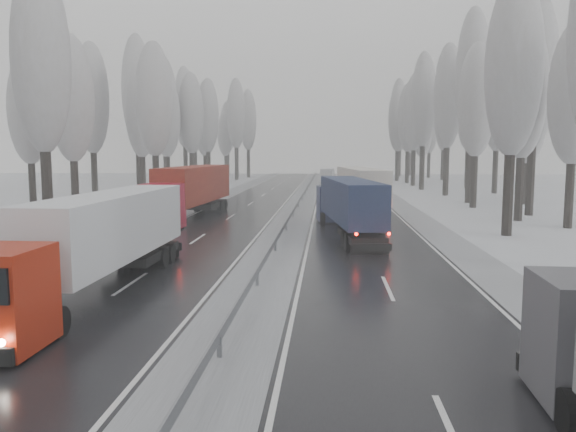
# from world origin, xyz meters

# --- Properties ---
(carriageway_right) EXTENTS (7.50, 200.00, 0.03)m
(carriageway_right) POSITION_xyz_m (5.25, 30.00, 0.01)
(carriageway_right) COLOR black
(carriageway_right) RESTS_ON ground
(carriageway_left) EXTENTS (7.50, 200.00, 0.03)m
(carriageway_left) POSITION_xyz_m (-5.25, 30.00, 0.01)
(carriageway_left) COLOR black
(carriageway_left) RESTS_ON ground
(median_slush) EXTENTS (3.00, 200.00, 0.04)m
(median_slush) POSITION_xyz_m (0.00, 30.00, 0.02)
(median_slush) COLOR #AAACB2
(median_slush) RESTS_ON ground
(shoulder_right) EXTENTS (2.40, 200.00, 0.04)m
(shoulder_right) POSITION_xyz_m (10.20, 30.00, 0.02)
(shoulder_right) COLOR #AAACB2
(shoulder_right) RESTS_ON ground
(shoulder_left) EXTENTS (2.40, 200.00, 0.04)m
(shoulder_left) POSITION_xyz_m (-10.20, 30.00, 0.02)
(shoulder_left) COLOR #AAACB2
(shoulder_left) RESTS_ON ground
(median_guardrail) EXTENTS (0.12, 200.00, 0.76)m
(median_guardrail) POSITION_xyz_m (0.00, 29.99, 0.60)
(median_guardrail) COLOR slate
(median_guardrail) RESTS_ON ground
(tree_18) EXTENTS (3.60, 3.60, 16.58)m
(tree_18) POSITION_xyz_m (14.51, 27.03, 10.70)
(tree_18) COLOR black
(tree_18) RESTS_ON ground
(tree_19) EXTENTS (3.60, 3.60, 14.57)m
(tree_19) POSITION_xyz_m (20.02, 31.03, 9.42)
(tree_19) COLOR black
(tree_19) RESTS_ON ground
(tree_20) EXTENTS (3.60, 3.60, 15.71)m
(tree_20) POSITION_xyz_m (17.90, 35.17, 10.14)
(tree_20) COLOR black
(tree_20) RESTS_ON ground
(tree_21) EXTENTS (3.60, 3.60, 18.62)m
(tree_21) POSITION_xyz_m (20.12, 39.17, 12.00)
(tree_21) COLOR black
(tree_21) RESTS_ON ground
(tree_22) EXTENTS (3.60, 3.60, 15.86)m
(tree_22) POSITION_xyz_m (17.02, 45.60, 10.24)
(tree_22) COLOR black
(tree_22) RESTS_ON ground
(tree_23) EXTENTS (3.60, 3.60, 13.55)m
(tree_23) POSITION_xyz_m (23.31, 49.60, 8.77)
(tree_23) COLOR black
(tree_23) RESTS_ON ground
(tree_24) EXTENTS (3.60, 3.60, 20.49)m
(tree_24) POSITION_xyz_m (17.90, 51.02, 13.19)
(tree_24) COLOR black
(tree_24) RESTS_ON ground
(tree_25) EXTENTS (3.60, 3.60, 19.44)m
(tree_25) POSITION_xyz_m (24.81, 55.02, 12.52)
(tree_25) COLOR black
(tree_25) RESTS_ON ground
(tree_26) EXTENTS (3.60, 3.60, 18.78)m
(tree_26) POSITION_xyz_m (17.56, 61.27, 12.10)
(tree_26) COLOR black
(tree_26) RESTS_ON ground
(tree_27) EXTENTS (3.60, 3.60, 17.62)m
(tree_27) POSITION_xyz_m (24.72, 65.27, 11.36)
(tree_27) COLOR black
(tree_27) RESTS_ON ground
(tree_28) EXTENTS (3.60, 3.60, 19.62)m
(tree_28) POSITION_xyz_m (16.34, 71.95, 12.64)
(tree_28) COLOR black
(tree_28) RESTS_ON ground
(tree_29) EXTENTS (3.60, 3.60, 18.11)m
(tree_29) POSITION_xyz_m (23.71, 75.95, 11.67)
(tree_29) COLOR black
(tree_29) RESTS_ON ground
(tree_30) EXTENTS (3.60, 3.60, 17.86)m
(tree_30) POSITION_xyz_m (16.56, 81.70, 11.52)
(tree_30) COLOR black
(tree_30) RESTS_ON ground
(tree_31) EXTENTS (3.60, 3.60, 18.58)m
(tree_31) POSITION_xyz_m (22.48, 85.70, 11.97)
(tree_31) COLOR black
(tree_31) RESTS_ON ground
(tree_32) EXTENTS (3.60, 3.60, 17.33)m
(tree_32) POSITION_xyz_m (16.63, 89.21, 11.18)
(tree_32) COLOR black
(tree_32) RESTS_ON ground
(tree_33) EXTENTS (3.60, 3.60, 14.33)m
(tree_33) POSITION_xyz_m (19.77, 93.21, 9.26)
(tree_33) COLOR black
(tree_33) RESTS_ON ground
(tree_34) EXTENTS (3.60, 3.60, 17.63)m
(tree_34) POSITION_xyz_m (15.73, 96.32, 11.37)
(tree_34) COLOR black
(tree_34) RESTS_ON ground
(tree_35) EXTENTS (3.60, 3.60, 18.25)m
(tree_35) POSITION_xyz_m (24.94, 100.32, 11.77)
(tree_35) COLOR black
(tree_35) RESTS_ON ground
(tree_36) EXTENTS (3.60, 3.60, 20.23)m
(tree_36) POSITION_xyz_m (17.04, 106.16, 13.02)
(tree_36) COLOR black
(tree_36) RESTS_ON ground
(tree_37) EXTENTS (3.60, 3.60, 16.37)m
(tree_37) POSITION_xyz_m (24.02, 110.16, 10.56)
(tree_37) COLOR black
(tree_37) RESTS_ON ground
(tree_38) EXTENTS (3.60, 3.60, 17.97)m
(tree_38) POSITION_xyz_m (18.73, 116.73, 11.59)
(tree_38) COLOR black
(tree_38) RESTS_ON ground
(tree_39) EXTENTS (3.60, 3.60, 16.19)m
(tree_39) POSITION_xyz_m (21.55, 120.73, 10.45)
(tree_39) COLOR black
(tree_39) RESTS_ON ground
(tree_58) EXTENTS (3.60, 3.60, 17.21)m
(tree_58) POSITION_xyz_m (-15.13, 24.57, 11.10)
(tree_58) COLOR black
(tree_58) RESTS_ON ground
(tree_60) EXTENTS (3.60, 3.60, 14.84)m
(tree_60) POSITION_xyz_m (-17.75, 34.20, 9.59)
(tree_60) COLOR black
(tree_60) RESTS_ON ground
(tree_61) EXTENTS (3.60, 3.60, 13.95)m
(tree_61) POSITION_xyz_m (-23.52, 38.20, 9.02)
(tree_61) COLOR black
(tree_61) RESTS_ON ground
(tree_62) EXTENTS (3.60, 3.60, 16.04)m
(tree_62) POSITION_xyz_m (-13.94, 43.73, 10.36)
(tree_62) COLOR black
(tree_62) RESTS_ON ground
(tree_63) EXTENTS (3.60, 3.60, 16.88)m
(tree_63) POSITION_xyz_m (-21.85, 47.73, 10.89)
(tree_63) COLOR black
(tree_63) RESTS_ON ground
(tree_64) EXTENTS (3.60, 3.60, 15.42)m
(tree_64) POSITION_xyz_m (-18.26, 52.71, 9.96)
(tree_64) COLOR black
(tree_64) RESTS_ON ground
(tree_65) EXTENTS (3.60, 3.60, 19.48)m
(tree_65) POSITION_xyz_m (-20.05, 56.71, 12.55)
(tree_65) COLOR black
(tree_65) RESTS_ON ground
(tree_66) EXTENTS (3.60, 3.60, 15.23)m
(tree_66) POSITION_xyz_m (-18.16, 62.35, 9.84)
(tree_66) COLOR black
(tree_66) RESTS_ON ground
(tree_67) EXTENTS (3.60, 3.60, 17.09)m
(tree_67) POSITION_xyz_m (-19.54, 66.35, 11.03)
(tree_67) COLOR black
(tree_67) RESTS_ON ground
(tree_68) EXTENTS (3.60, 3.60, 16.65)m
(tree_68) POSITION_xyz_m (-16.58, 69.11, 10.75)
(tree_68) COLOR black
(tree_68) RESTS_ON ground
(tree_69) EXTENTS (3.60, 3.60, 19.35)m
(tree_69) POSITION_xyz_m (-21.42, 73.11, 12.46)
(tree_69) COLOR black
(tree_69) RESTS_ON ground
(tree_70) EXTENTS (3.60, 3.60, 17.09)m
(tree_70) POSITION_xyz_m (-16.33, 79.19, 11.03)
(tree_70) COLOR black
(tree_70) RESTS_ON ground
(tree_71) EXTENTS (3.60, 3.60, 19.61)m
(tree_71) POSITION_xyz_m (-21.09, 83.19, 12.63)
(tree_71) COLOR black
(tree_71) RESTS_ON ground
(tree_72) EXTENTS (3.60, 3.60, 15.11)m
(tree_72) POSITION_xyz_m (-18.93, 88.54, 9.76)
(tree_72) COLOR black
(tree_72) RESTS_ON ground
(tree_73) EXTENTS (3.60, 3.60, 17.22)m
(tree_73) POSITION_xyz_m (-21.82, 92.54, 11.11)
(tree_73) COLOR black
(tree_73) RESTS_ON ground
(tree_74) EXTENTS (3.60, 3.60, 19.68)m
(tree_74) POSITION_xyz_m (-15.07, 99.33, 12.67)
(tree_74) COLOR black
(tree_74) RESTS_ON ground
(tree_75) EXTENTS (3.60, 3.60, 18.60)m
(tree_75) POSITION_xyz_m (-24.20, 103.33, 11.99)
(tree_75) COLOR black
(tree_75) RESTS_ON ground
(tree_76) EXTENTS (3.60, 3.60, 18.55)m
(tree_76) POSITION_xyz_m (-14.05, 108.72, 11.95)
(tree_76) COLOR black
(tree_76) RESTS_ON ground
(tree_77) EXTENTS (3.60, 3.60, 14.32)m
(tree_77) POSITION_xyz_m (-19.66, 112.72, 9.26)
(tree_77) COLOR black
(tree_77) RESTS_ON ground
(tree_78) EXTENTS (3.60, 3.60, 19.55)m
(tree_78) POSITION_xyz_m (-17.56, 115.31, 12.59)
(tree_78) COLOR black
(tree_78) RESTS_ON ground
(tree_79) EXTENTS (3.60, 3.60, 17.07)m
(tree_79) POSITION_xyz_m (-20.33, 119.31, 11.01)
(tree_79) COLOR black
(tree_79) RESTS_ON ground
(truck_blue_box) EXTENTS (4.16, 14.49, 3.68)m
(truck_blue_box) POSITION_xyz_m (4.11, 26.39, 2.15)
(truck_blue_box) COLOR #1F264E
(truck_blue_box) RESTS_ON ground
(truck_cream_box) EXTENTS (4.24, 15.88, 4.04)m
(truck_cream_box) POSITION_xyz_m (5.58, 39.46, 2.36)
(truck_cream_box) COLOR #BBB2A5
(truck_cream_box) RESTS_ON ground
(box_truck_distant) EXTENTS (2.52, 6.96, 2.55)m
(box_truck_distant) POSITION_xyz_m (2.76, 86.74, 1.30)
(box_truck_distant) COLOR #ABADB2
(box_truck_distant) RESTS_ON ground
(truck_red_white) EXTENTS (2.48, 14.71, 3.76)m
(truck_red_white) POSITION_xyz_m (-5.91, 10.68, 2.20)
(truck_red_white) COLOR #A91F09
(truck_red_white) RESTS_ON ground
(truck_red_red) EXTENTS (3.54, 16.63, 4.24)m
(truck_red_red) POSITION_xyz_m (-8.19, 34.36, 2.47)
(truck_red_red) COLOR red
(truck_red_red) RESTS_ON ground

